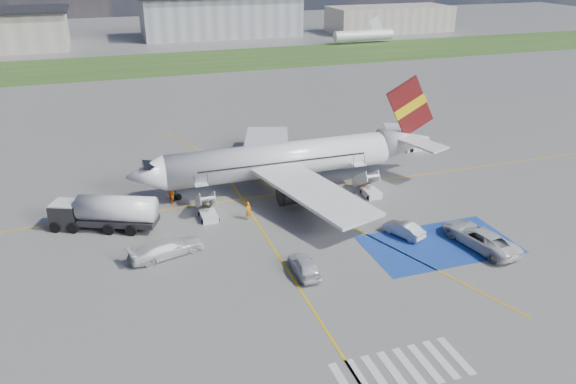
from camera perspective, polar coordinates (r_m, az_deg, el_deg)
The scene contains 22 objects.
ground at distance 53.69m, azimuth 3.74°, elevation -5.04°, with size 400.00×400.00×0.00m, color #60605E.
grass_strip at distance 141.97m, azimuth -11.23°, elevation 12.76°, with size 400.00×30.00×0.01m, color #2D4C1E.
taxiway_line_main at distance 63.79m, azimuth -0.32°, elevation -0.14°, with size 120.00×0.20×0.01m, color gold.
taxiway_line_cross at distance 44.23m, azimuth 2.59°, elevation -11.94°, with size 0.20×60.00×0.01m, color gold.
taxiway_line_diag at distance 63.79m, azimuth -0.32°, elevation -0.14°, with size 0.20×60.00×0.01m, color gold.
staging_box at distance 54.95m, azimuth 15.09°, elevation -5.17°, with size 14.00×8.00×0.01m, color #193B97.
crosswalk at distance 39.76m, azimuth 11.47°, elevation -17.23°, with size 9.00×4.00×0.01m.
terminal_centre at distance 183.55m, azimuth -6.83°, elevation 17.30°, with size 48.00×18.00×12.00m, color gray.
terminal_east at distance 196.40m, azimuth 10.27°, elevation 16.92°, with size 40.00×16.00×8.00m, color #9D9387.
airliner at distance 64.72m, azimuth 0.38°, elevation 3.45°, with size 36.81×32.95×11.92m.
airstairs_fwd at distance 58.52m, azimuth -8.16°, elevation -2.02°, with size 1.90×5.20×3.60m.
airstairs_aft at distance 63.99m, azimuth 8.29°, elevation 0.28°, with size 1.90×5.20×3.60m.
fuel_tanker at distance 58.20m, azimuth -18.08°, elevation -2.23°, with size 10.54×6.69×3.53m.
gpu_cart at distance 59.78m, azimuth -15.75°, elevation -2.02°, with size 2.21×1.69×1.64m.
belt_loader at distance 80.02m, azimuth 13.26°, elevation 4.52°, with size 5.14×2.08×1.52m.
car_silver_a at distance 48.27m, azimuth 1.66°, elevation -7.48°, with size 1.85×4.60×1.57m, color silver.
car_silver_b at distance 55.44m, azimuth 11.67°, elevation -3.72°, with size 1.49×4.27×1.41m, color #B3B6BB.
van_white_a at distance 55.29m, azimuth 18.96°, elevation -4.12°, with size 2.87×6.22×2.33m, color silver.
van_white_b at distance 51.92m, azimuth -12.23°, elevation -5.34°, with size 2.15×5.28×2.07m, color silver.
crew_fwd at distance 57.58m, azimuth -4.04°, elevation -1.89°, with size 0.71×0.46×1.94m, color orange.
crew_nose at distance 62.09m, azimuth -11.84°, elevation -0.39°, with size 0.95×0.74×1.95m, color #DA510B.
crew_aft at distance 64.39m, azimuth 7.61°, elevation 0.71°, with size 1.02×0.42×1.73m, color orange.
Camera 1 is at (-18.37, -43.41, 25.71)m, focal length 35.00 mm.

